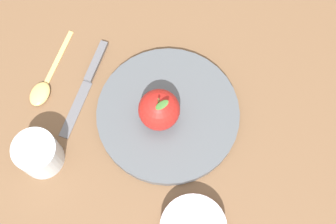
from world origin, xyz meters
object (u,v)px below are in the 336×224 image
(knife, at_px, (89,79))
(spoon, at_px, (44,86))
(dinner_plate, at_px, (168,114))
(cup, at_px, (38,153))
(apple, at_px, (159,110))

(knife, bearing_deg, spoon, -113.00)
(dinner_plate, bearing_deg, cup, -102.90)
(apple, height_order, cup, apple)
(knife, bearing_deg, cup, -57.97)
(cup, relative_size, spoon, 0.51)
(apple, distance_m, cup, 0.21)
(dinner_plate, bearing_deg, spoon, -136.86)
(apple, height_order, spoon, apple)
(dinner_plate, xyz_separation_m, knife, (-0.14, -0.08, -0.01))
(cup, relative_size, knife, 0.44)
(apple, bearing_deg, knife, -153.52)
(cup, bearing_deg, dinner_plate, 77.10)
(dinner_plate, xyz_separation_m, apple, (-0.00, -0.02, 0.04))
(cup, xyz_separation_m, spoon, (-0.12, 0.06, -0.03))
(cup, distance_m, spoon, 0.14)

